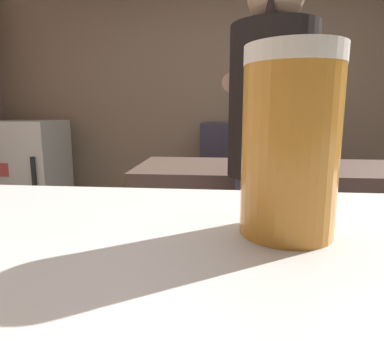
{
  "coord_description": "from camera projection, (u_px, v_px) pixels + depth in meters",
  "views": [
    {
      "loc": [
        -0.23,
        -1.21,
        1.2
      ],
      "look_at": [
        -0.27,
        -0.75,
        1.11
      ],
      "focal_mm": 31.05,
      "sensor_mm": 36.0,
      "label": 1
    }
  ],
  "objects": [
    {
      "name": "bartender",
      "position": [
        269.0,
        157.0,
        1.36
      ],
      "size": [
        0.5,
        0.55,
        1.74
      ],
      "rotation": [
        0.0,
        0.0,
        1.26
      ],
      "color": "#2F2D3C",
      "rests_on": "ground"
    },
    {
      "name": "prep_counter",
      "position": [
        325.0,
        245.0,
        1.87
      ],
      "size": [
        2.1,
        0.6,
        0.9
      ],
      "primitive_type": "cube",
      "color": "#4D3A31",
      "rests_on": "ground"
    },
    {
      "name": "bottle_olive_oil",
      "position": [
        278.0,
        112.0,
        3.07
      ],
      "size": [
        0.06,
        0.06,
        0.27
      ],
      "color": "#34599C",
      "rests_on": "back_shelf"
    },
    {
      "name": "pint_glass_near",
      "position": [
        290.0,
        143.0,
        0.27
      ],
      "size": [
        0.08,
        0.08,
        0.15
      ],
      "color": "orange",
      "rests_on": "bar_counter"
    },
    {
      "name": "chefs_knife",
      "position": [
        312.0,
        167.0,
        1.75
      ],
      "size": [
        0.24,
        0.05,
        0.01
      ],
      "primitive_type": "cube",
      "rotation": [
        0.0,
        0.0,
        -0.09
      ],
      "color": "silver",
      "rests_on": "prep_counter"
    },
    {
      "name": "bottle_hot_sauce",
      "position": [
        271.0,
        113.0,
        2.96
      ],
      "size": [
        0.05,
        0.05,
        0.24
      ],
      "color": "black",
      "rests_on": "back_shelf"
    },
    {
      "name": "mixing_bowl",
      "position": [
        273.0,
        162.0,
        1.81
      ],
      "size": [
        0.16,
        0.16,
        0.05
      ],
      "primitive_type": "cylinder",
      "color": "slate",
      "rests_on": "prep_counter"
    },
    {
      "name": "bottle_soy",
      "position": [
        254.0,
        113.0,
        2.99
      ],
      "size": [
        0.07,
        0.07,
        0.24
      ],
      "color": "black",
      "rests_on": "back_shelf"
    },
    {
      "name": "back_shelf",
      "position": [
        252.0,
        180.0,
        3.16
      ],
      "size": [
        0.97,
        0.36,
        1.08
      ],
      "primitive_type": "cube",
      "color": "#393543",
      "rests_on": "ground"
    },
    {
      "name": "mini_fridge",
      "position": [
        32.0,
        178.0,
        3.19
      ],
      "size": [
        0.58,
        0.58,
        1.1
      ],
      "color": "white",
      "rests_on": "ground"
    },
    {
      "name": "wall_back",
      "position": [
        248.0,
        95.0,
        3.29
      ],
      "size": [
        5.2,
        0.1,
        2.7
      ],
      "primitive_type": "cube",
      "color": "#917960",
      "rests_on": "ground"
    }
  ]
}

